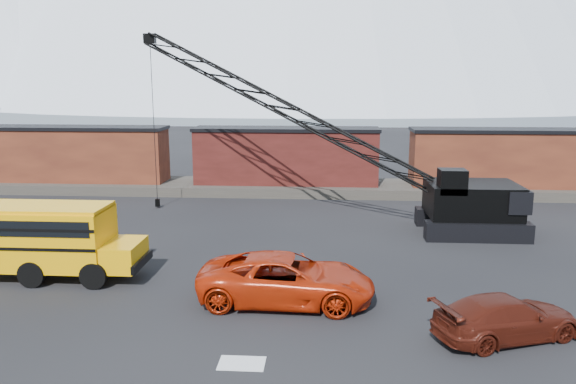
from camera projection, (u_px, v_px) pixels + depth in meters
name	position (u px, v px, depth m)	size (l,w,h in m)	color
ground	(244.00, 310.00, 20.82)	(160.00, 160.00, 0.00)	black
gravel_berm	(286.00, 188.00, 42.27)	(120.00, 5.00, 0.70)	#49443C
boxcar_west_near	(78.00, 154.00, 42.84)	(13.70, 3.10, 4.17)	#411B12
boxcar_mid	(286.00, 156.00, 41.79)	(13.70, 3.10, 4.17)	#4E1916
boxcar_east_near	(506.00, 158.00, 40.73)	(13.70, 3.10, 4.17)	#411B12
snow_patch	(242.00, 363.00, 16.88)	(1.40, 0.90, 0.02)	silver
school_bus	(1.00, 236.00, 23.97)	(11.65, 2.65, 3.19)	#EAA104
red_pickup	(287.00, 279.00, 21.36)	(3.08, 6.69, 1.86)	#B42408
maroon_suv	(506.00, 317.00, 18.42)	(2.03, 4.99, 1.45)	#45150C
crawler_crane	(291.00, 112.00, 32.95)	(22.39, 7.40, 11.36)	black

